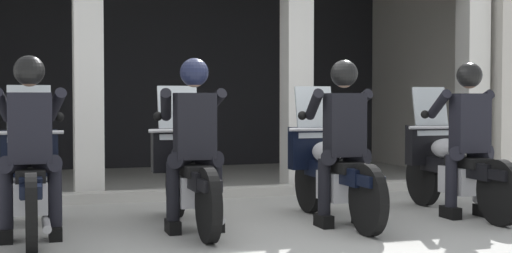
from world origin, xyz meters
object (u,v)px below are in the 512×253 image
motorcycle_center_left (188,174)px  police_officer_center_left (194,129)px  motorcycle_center_right (331,171)px  motorcycle_far_left (30,179)px  motorcycle_far_right (452,166)px  police_officer_far_right (468,126)px  police_officer_center_right (343,128)px  police_officer_far_left (30,132)px

motorcycle_center_left → police_officer_center_left: police_officer_center_left is taller
police_officer_center_left → motorcycle_center_right: size_ratio=0.78×
police_officer_center_left → motorcycle_far_left: bearing=171.7°
motorcycle_far_right → police_officer_far_right: police_officer_far_right is taller
police_officer_center_left → police_officer_far_right: bearing=2.7°
motorcycle_center_right → police_officer_far_right: (1.42, -0.21, 0.44)m
police_officer_center_right → police_officer_center_left: bearing=179.5°
police_officer_far_right → motorcycle_center_left: bearing=171.6°
motorcycle_far_left → motorcycle_far_right: same height
police_officer_center_left → police_officer_far_right: 2.85m
police_officer_far_left → motorcycle_center_left: size_ratio=0.78×
motorcycle_far_left → police_officer_center_left: police_officer_center_left is taller
motorcycle_center_right → police_officer_far_right: police_officer_far_right is taller
motorcycle_center_right → motorcycle_far_right: 1.43m
police_officer_center_right → motorcycle_far_right: 1.54m
motorcycle_center_left → police_officer_far_right: bearing=-2.9°
police_officer_center_right → motorcycle_center_right: bearing=94.1°
motorcycle_far_right → police_officer_center_left: bearing=-177.0°
motorcycle_far_left → police_officer_center_right: police_officer_center_right is taller
police_officer_far_left → motorcycle_far_right: (4.28, 0.22, -0.44)m
police_officer_far_left → motorcycle_center_left: (1.43, 0.27, -0.44)m
police_officer_center_left → motorcycle_far_right: 2.90m
police_officer_center_right → police_officer_far_right: bearing=7.3°
police_officer_center_left → police_officer_far_left: bearing=-177.1°
motorcycle_center_left → motorcycle_far_right: 2.85m
motorcycle_far_left → police_officer_far_right: 4.31m
police_officer_far_left → motorcycle_far_right: police_officer_far_left is taller
police_officer_center_right → motorcycle_far_right: bearing=18.4°
motorcycle_far_left → motorcycle_center_left: same height
motorcycle_center_left → police_officer_center_right: 1.54m
motorcycle_center_left → police_officer_center_left: bearing=-86.7°
motorcycle_far_left → motorcycle_center_left: bearing=-1.9°
police_officer_far_left → motorcycle_far_right: 4.31m
police_officer_far_right → motorcycle_center_right: bearing=169.9°
police_officer_center_right → motorcycle_far_right: police_officer_center_right is taller
motorcycle_far_right → police_officer_center_right: bearing=-167.7°
police_officer_center_left → police_officer_center_right: 1.43m
motorcycle_center_right → police_officer_center_left: bearing=-169.1°
police_officer_far_right → police_officer_far_left: bearing=177.4°
police_officer_far_left → motorcycle_far_left: bearing=88.5°
motorcycle_far_left → motorcycle_far_right: size_ratio=1.00×
police_officer_center_right → motorcycle_far_left: bearing=175.9°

